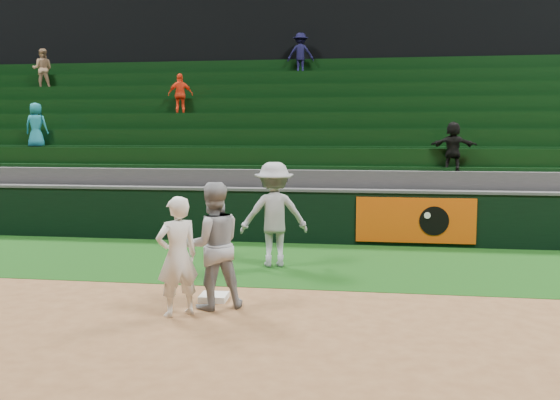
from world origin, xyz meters
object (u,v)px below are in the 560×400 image
object	(u,v)px
baserunner	(213,245)
base_coach	(274,214)
first_base	(214,297)
first_baseman	(177,256)

from	to	relation	value
baserunner	base_coach	bearing A→B (deg)	-125.91
first_base	base_coach	size ratio (longest dim) A/B	0.21
first_baseman	base_coach	world-z (taller)	base_coach
first_base	first_baseman	size ratio (longest dim) A/B	0.24
first_base	baserunner	world-z (taller)	baserunner
first_baseman	baserunner	xyz separation A→B (m)	(0.38, 0.45, 0.08)
first_baseman	base_coach	size ratio (longest dim) A/B	0.85
first_base	first_baseman	distance (m)	1.19
first_baseman	base_coach	xyz separation A→B (m)	(0.80, 3.35, 0.16)
first_base	first_baseman	world-z (taller)	first_baseman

